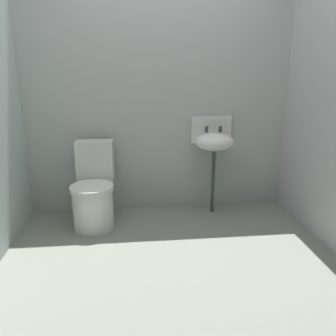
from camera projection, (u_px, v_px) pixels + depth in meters
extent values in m
cube|color=slate|center=(172.00, 270.00, 2.62)|extent=(3.08, 2.76, 0.08)
cube|color=#A7ADA9|center=(158.00, 109.00, 3.48)|extent=(3.08, 0.10, 2.11)
cylinder|color=silver|center=(93.00, 209.00, 3.19)|extent=(0.40, 0.40, 0.38)
cylinder|color=silver|center=(92.00, 188.00, 3.13)|extent=(0.42, 0.42, 0.04)
cube|color=silver|center=(95.00, 161.00, 3.37)|extent=(0.37, 0.20, 0.40)
cylinder|color=#35413E|center=(213.00, 182.00, 3.51)|extent=(0.04, 0.04, 0.66)
ellipsoid|color=silver|center=(214.00, 142.00, 3.40)|extent=(0.40, 0.32, 0.18)
cube|color=silver|center=(211.00, 129.00, 3.52)|extent=(0.42, 0.04, 0.28)
cylinder|color=#35413E|center=(207.00, 129.00, 3.41)|extent=(0.04, 0.04, 0.06)
cylinder|color=#35413E|center=(220.00, 129.00, 3.43)|extent=(0.04, 0.04, 0.06)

